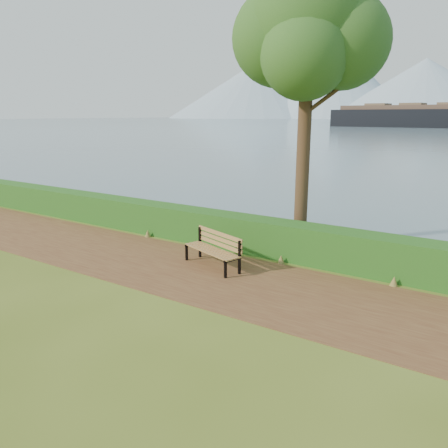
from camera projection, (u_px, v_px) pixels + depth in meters
The scene contains 5 objects.
ground at pixel (187, 275), 10.89m from camera, with size 140.00×140.00×0.00m, color #4D5D1A.
path at pixel (194, 271), 11.14m from camera, with size 40.00×3.40×0.01m, color #542F1C.
hedge at pixel (241, 232), 12.88m from camera, with size 32.00×0.85×1.00m, color #184A15.
bench at pixel (215, 247), 11.37m from camera, with size 1.89×1.08×0.91m.
tree at pixel (308, 29), 11.67m from camera, with size 4.25×3.51×8.23m.
Camera 1 is at (6.37, -8.09, 3.89)m, focal length 35.00 mm.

